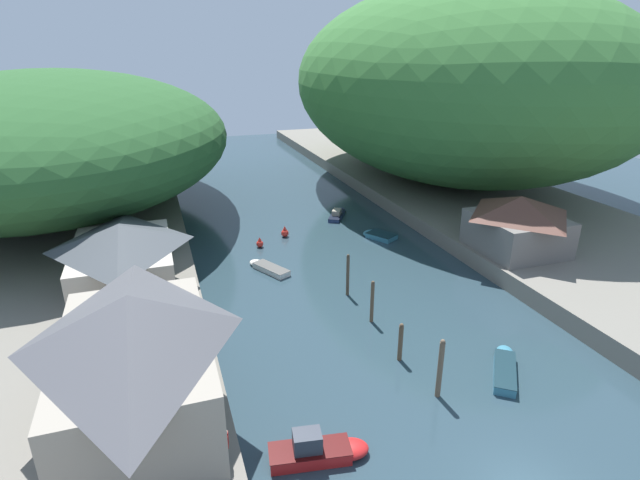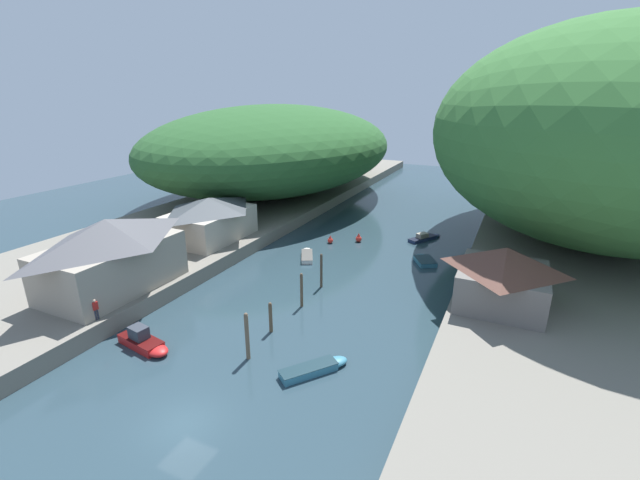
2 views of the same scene
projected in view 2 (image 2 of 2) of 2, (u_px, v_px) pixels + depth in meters
water_surface at (364, 252)px, 49.65m from camera, size 130.00×130.00×0.00m
left_bank at (210, 222)px, 58.47m from camera, size 22.00×120.00×1.49m
right_bank at (589, 281)px, 40.34m from camera, size 22.00×120.00×1.49m
hillside_left at (274, 148)px, 72.75m from camera, size 36.87×51.61×14.23m
hillside_right at (609, 131)px, 48.16m from camera, size 37.98×53.18×23.91m
waterfront_building at (110, 253)px, 36.21m from camera, size 7.10×11.86×6.26m
boathouse_shed at (210, 218)px, 49.00m from camera, size 7.11×10.36×4.84m
right_bank_cottage at (503, 275)px, 33.72m from camera, size 7.05×7.47×4.82m
boat_far_right_bank at (307, 255)px, 48.31m from camera, size 3.11×4.56×0.48m
boat_moored_right at (145, 342)px, 31.05m from camera, size 4.85×2.12×1.55m
boat_far_upstream at (424, 260)px, 46.80m from camera, size 3.28×3.83×0.52m
boat_near_quay at (317, 368)px, 28.52m from camera, size 3.88×4.57×0.56m
boat_yellow_tender at (425, 237)px, 53.89m from camera, size 3.62×4.93×0.95m
mooring_post_nearest at (247, 336)px, 29.39m from camera, size 0.29×0.29×3.60m
mooring_post_second at (271, 317)px, 32.90m from camera, size 0.28×0.28×2.54m
mooring_post_middle at (302, 290)px, 36.72m from camera, size 0.25×0.25×3.14m
mooring_post_fourth at (321, 271)px, 40.34m from camera, size 0.24×0.24×3.41m
channel_buoy_near at (330, 240)px, 52.57m from camera, size 0.68×0.68×1.02m
channel_buoy_far at (359, 238)px, 53.01m from camera, size 0.76×0.76×1.14m
person_on_quay at (95, 308)px, 31.80m from camera, size 0.29×0.42×1.69m
person_by_boathouse at (157, 272)px, 38.18m from camera, size 0.32×0.43×1.69m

